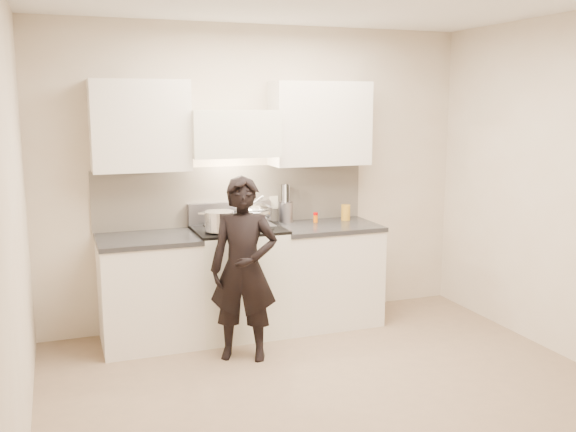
{
  "coord_description": "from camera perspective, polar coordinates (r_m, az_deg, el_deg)",
  "views": [
    {
      "loc": [
        -1.76,
        -3.84,
        2.01
      ],
      "look_at": [
        0.02,
        1.05,
        1.09
      ],
      "focal_mm": 40.0,
      "sensor_mm": 36.0,
      "label": 1
    }
  ],
  "objects": [
    {
      "name": "ground_plane",
      "position": [
        4.68,
        4.29,
        -15.44
      ],
      "size": [
        4.0,
        4.0,
        0.0
      ],
      "primitive_type": "plane",
      "color": "#897056"
    },
    {
      "name": "room_shell",
      "position": [
        4.57,
        1.97,
        4.84
      ],
      "size": [
        4.04,
        3.54,
        2.7
      ],
      "color": "beige",
      "rests_on": "ground"
    },
    {
      "name": "stove",
      "position": [
        5.68,
        -4.4,
        -5.7
      ],
      "size": [
        0.76,
        0.65,
        0.96
      ],
      "color": "silver",
      "rests_on": "ground"
    },
    {
      "name": "counter_right",
      "position": [
        5.95,
        3.35,
        -5.09
      ],
      "size": [
        0.92,
        0.67,
        0.92
      ],
      "color": "silver",
      "rests_on": "ground"
    },
    {
      "name": "counter_left",
      "position": [
        5.53,
        -12.24,
        -6.48
      ],
      "size": [
        0.82,
        0.67,
        0.92
      ],
      "color": "silver",
      "rests_on": "ground"
    },
    {
      "name": "wok",
      "position": [
        5.73,
        -3.07,
        0.36
      ],
      "size": [
        0.34,
        0.4,
        0.27
      ],
      "color": "silver",
      "rests_on": "stove"
    },
    {
      "name": "stock_pot",
      "position": [
        5.36,
        -6.11,
        -0.44
      ],
      "size": [
        0.33,
        0.33,
        0.16
      ],
      "color": "silver",
      "rests_on": "stove"
    },
    {
      "name": "utensil_crock",
      "position": [
        5.93,
        -0.21,
        0.49
      ],
      "size": [
        0.13,
        0.13,
        0.35
      ],
      "color": "#94939F",
      "rests_on": "counter_right"
    },
    {
      "name": "spice_jar",
      "position": [
        5.93,
        2.47,
        -0.12
      ],
      "size": [
        0.04,
        0.04,
        0.09
      ],
      "color": "#DE6506",
      "rests_on": "counter_right"
    },
    {
      "name": "oil_glass",
      "position": [
        6.07,
        5.15,
        0.33
      ],
      "size": [
        0.08,
        0.08,
        0.15
      ],
      "color": "#BF8824",
      "rests_on": "counter_right"
    },
    {
      "name": "person",
      "position": [
        5.04,
        -3.95,
        -4.73
      ],
      "size": [
        0.63,
        0.54,
        1.46
      ],
      "primitive_type": "imported",
      "rotation": [
        0.0,
        0.0,
        -0.43
      ],
      "color": "black",
      "rests_on": "ground"
    }
  ]
}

